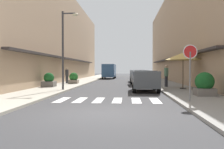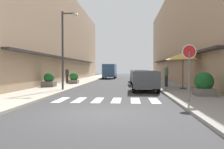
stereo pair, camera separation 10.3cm
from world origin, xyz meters
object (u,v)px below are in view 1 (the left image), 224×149
Objects in this scene: street_lamp at (65,42)px; planter_corner at (205,84)px; pedestrian_walking_near at (67,75)px; parked_car_far at (138,74)px; planter_far at (74,78)px; parked_car_near at (145,78)px; cafe_umbrella at (183,56)px; parked_car_mid at (140,76)px; pedestrian_walking_far at (166,75)px; planter_midblock at (49,80)px; delivery_van at (109,70)px; round_street_sign at (190,58)px.

street_lamp reaches higher than planter_corner.
planter_corner is 15.52m from pedestrian_walking_near.
planter_far is at bearing -140.57° from parked_car_far.
cafe_umbrella reaches higher than parked_car_near.
planter_corner is at bearing -79.50° from parked_car_far.
parked_car_near is at bearing -90.00° from parked_car_mid.
parked_car_mid is at bearing 50.76° from street_lamp.
pedestrian_walking_far is at bearing 88.45° from pedestrian_walking_near.
planter_corner is 1.11× the size of planter_midblock.
delivery_van is at bearing 86.59° from street_lamp.
parked_car_near is 0.71× the size of street_lamp.
parked_car_far is 3.74× the size of planter_far.
pedestrian_walking_near is 0.90× the size of pedestrian_walking_far.
pedestrian_walking_far is at bearing -24.47° from planter_far.
cafe_umbrella reaches higher than planter_far.
planter_corner is 14.49m from planter_far.
cafe_umbrella reaches higher than round_street_sign.
delivery_van is 2.10× the size of round_street_sign.
delivery_van is at bearing 80.36° from planter_midblock.
round_street_sign is at bearing -39.22° from street_lamp.
planter_corner is at bearing -21.45° from street_lamp.
planter_midblock is (-7.77, -4.26, -0.28)m from parked_car_mid.
parked_car_near is 3.37× the size of planter_midblock.
planter_far is (-8.32, 13.26, -1.45)m from round_street_sign.
parked_car_near is 6.25m from street_lamp.
planter_far is 1.09m from pedestrian_walking_near.
delivery_van is at bearing 112.84° from parked_car_far.
planter_midblock is at bearing -99.64° from delivery_van.
round_street_sign is at bearing -82.94° from parked_car_mid.
planter_far is at bearing 78.30° from pedestrian_walking_near.
planter_midblock is at bearing 137.33° from round_street_sign.
parked_car_mid is at bearing 106.71° from pedestrian_walking_near.
delivery_van is (-4.31, 16.12, 0.48)m from parked_car_mid.
pedestrian_walking_far is (1.96, 3.12, 0.16)m from parked_car_near.
parked_car_far is at bearing 66.15° from street_lamp.
street_lamp is 8.54m from pedestrian_walking_near.
delivery_van is at bearing 101.50° from round_street_sign.
parked_car_far is 0.77× the size of delivery_van.
cafe_umbrella is 2.45× the size of planter_far.
delivery_van reaches higher than planter_midblock.
parked_car_mid is 16.69m from delivery_van.
delivery_van is at bearing 105.45° from planter_corner.
delivery_van is 27.49m from planter_corner.
delivery_van is at bearing 104.96° from parked_car_mid.
delivery_van is at bearing -55.71° from pedestrian_walking_far.
cafe_umbrella is at bearing -62.18° from parked_car_mid.
pedestrian_walking_near is (-7.57, -4.92, 0.05)m from parked_car_far.
parked_car_mid is 6.43m from cafe_umbrella.
street_lamp is (-7.28, 5.94, 1.41)m from round_street_sign.
parked_car_near is 0.92× the size of parked_car_mid.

